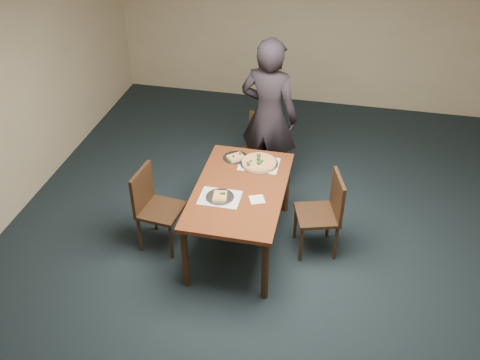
% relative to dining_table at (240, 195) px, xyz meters
% --- Properties ---
extents(ground, '(8.00, 8.00, 0.00)m').
position_rel_dining_table_xyz_m(ground, '(0.36, -0.44, -0.66)').
color(ground, black).
rests_on(ground, ground).
extents(room_shell, '(8.00, 8.00, 8.00)m').
position_rel_dining_table_xyz_m(room_shell, '(0.36, -0.44, 1.08)').
color(room_shell, tan).
rests_on(room_shell, ground).
extents(dining_table, '(0.90, 1.50, 0.75)m').
position_rel_dining_table_xyz_m(dining_table, '(0.00, 0.00, 0.00)').
color(dining_table, '#532310').
rests_on(dining_table, ground).
extents(chair_far, '(0.56, 0.56, 0.91)m').
position_rel_dining_table_xyz_m(chair_far, '(-0.02, 1.16, -0.14)').
color(chair_far, black).
rests_on(chair_far, ground).
extents(chair_left, '(0.46, 0.46, 0.91)m').
position_rel_dining_table_xyz_m(chair_left, '(-0.89, -0.15, -0.14)').
color(chair_left, black).
rests_on(chair_left, ground).
extents(chair_right, '(0.52, 0.52, 0.91)m').
position_rel_dining_table_xyz_m(chair_right, '(0.86, 0.13, -0.14)').
color(chair_right, black).
rests_on(chair_right, ground).
extents(diner, '(0.77, 0.59, 1.90)m').
position_rel_dining_table_xyz_m(diner, '(0.09, 1.17, 0.29)').
color(diner, black).
rests_on(diner, ground).
extents(placemat_main, '(0.42, 0.32, 0.00)m').
position_rel_dining_table_xyz_m(placemat_main, '(0.11, 0.47, 0.09)').
color(placemat_main, white).
rests_on(placemat_main, dining_table).
extents(placemat_near, '(0.40, 0.30, 0.00)m').
position_rel_dining_table_xyz_m(placemat_near, '(-0.16, -0.20, 0.09)').
color(placemat_near, white).
rests_on(placemat_near, dining_table).
extents(pizza_pan, '(0.41, 0.41, 0.07)m').
position_rel_dining_table_xyz_m(pizza_pan, '(0.11, 0.47, 0.11)').
color(pizza_pan, silver).
rests_on(pizza_pan, dining_table).
extents(slice_plate_near, '(0.28, 0.28, 0.05)m').
position_rel_dining_table_xyz_m(slice_plate_near, '(-0.16, -0.20, 0.11)').
color(slice_plate_near, silver).
rests_on(slice_plate_near, dining_table).
extents(slice_plate_far, '(0.28, 0.28, 0.06)m').
position_rel_dining_table_xyz_m(slice_plate_far, '(-0.16, 0.53, 0.10)').
color(slice_plate_far, silver).
rests_on(slice_plate_far, dining_table).
extents(napkin, '(0.18, 0.18, 0.01)m').
position_rel_dining_table_xyz_m(napkin, '(0.20, -0.15, 0.09)').
color(napkin, white).
rests_on(napkin, dining_table).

